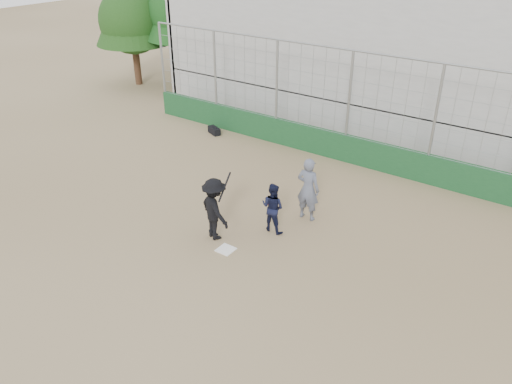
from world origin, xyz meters
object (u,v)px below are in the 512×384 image
Objects in this scene: batter_at_plate at (215,209)px; equipment_bag at (214,131)px; catcher_crouched at (272,215)px; umpire at (308,192)px.

batter_at_plate reaches higher than equipment_bag.
umpire is (0.45, 1.16, 0.36)m from catcher_crouched.
batter_at_plate is 1.11× the size of umpire.
equipment_bag is (-6.05, 4.75, -0.37)m from catcher_crouched.
equipment_bag is (-4.95, 5.93, -0.76)m from batter_at_plate.
catcher_crouched is 1.46× the size of equipment_bag.
batter_at_plate is 1.88× the size of catcher_crouched.
equipment_bag is at bearing 141.85° from catcher_crouched.
equipment_bag is at bearing -29.63° from umpire.
batter_at_plate is at bearing 55.74° from umpire.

